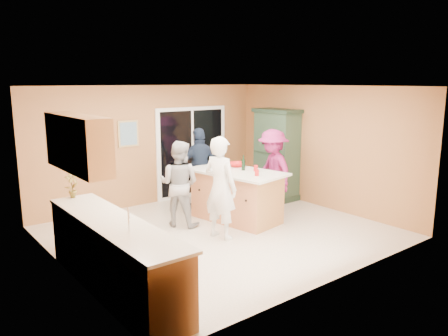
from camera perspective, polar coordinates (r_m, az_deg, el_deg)
floor at (r=7.99m, az=-0.41°, el=-8.35°), size 5.50×5.50×0.00m
ceiling at (r=7.53m, az=-0.44°, el=10.63°), size 5.50×5.00×0.10m
wall_back at (r=9.73m, az=-9.47°, el=2.95°), size 5.50×0.10×2.60m
wall_front at (r=5.92m, az=14.54°, el=-2.65°), size 5.50×0.10×2.60m
wall_left at (r=6.39m, az=-20.35°, el=-1.97°), size 0.10×5.00×2.60m
wall_right at (r=9.56m, az=12.76°, el=2.68°), size 0.10×5.00×2.60m
left_cabinet_run at (r=5.81m, az=-13.59°, el=-11.60°), size 0.65×3.05×1.24m
upper_cabinets at (r=6.16m, az=-18.59°, el=3.11°), size 0.35×1.60×0.75m
sliding_door at (r=10.27m, az=-4.18°, el=2.10°), size 1.90×0.07×2.10m
framed_picture at (r=9.42m, az=-12.40°, el=4.41°), size 0.46×0.04×0.56m
kitchen_island at (r=8.54m, az=1.64°, el=-3.81°), size 1.33×2.03×0.99m
green_hutch at (r=10.16m, az=6.88°, el=1.69°), size 0.59×1.12×2.07m
woman_white at (r=7.48m, az=-0.48°, el=-2.61°), size 0.56×0.73×1.78m
woman_grey at (r=8.19m, az=-5.87°, el=-2.05°), size 0.95×0.99×1.61m
woman_navy at (r=9.17m, az=-3.13°, el=-0.15°), size 1.09×0.67×1.74m
woman_magenta at (r=9.06m, az=6.37°, el=-0.39°), size 0.86×1.23×1.73m
serving_bowl at (r=8.83m, az=1.64°, el=0.45°), size 0.39×0.39×0.08m
tulip_vase at (r=7.01m, az=-19.26°, el=-2.18°), size 0.23×0.18×0.39m
tumbler_near at (r=7.99m, az=4.32°, el=-0.62°), size 0.10×0.10×0.11m
tumbler_far at (r=8.38m, az=4.16°, el=-0.04°), size 0.08×0.08×0.12m
wine_bottle at (r=8.46m, az=2.55°, el=0.47°), size 0.07×0.07×0.30m
white_plate at (r=8.81m, az=-0.91°, el=0.21°), size 0.23×0.23×0.01m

